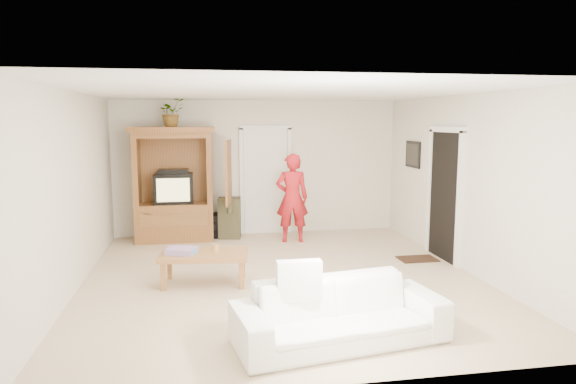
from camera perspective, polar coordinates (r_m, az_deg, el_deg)
name	(u,v)px	position (r m, az deg, el deg)	size (l,w,h in m)	color
floor	(282,278)	(7.38, -0.63, -9.57)	(6.00, 6.00, 0.00)	tan
ceiling	(282,92)	(7.04, -0.66, 11.04)	(6.00, 6.00, 0.00)	white
wall_back	(258,168)	(10.05, -3.38, 2.72)	(5.50, 5.50, 0.00)	silver
wall_front	(341,236)	(4.20, 5.93, -4.85)	(5.50, 5.50, 0.00)	silver
wall_left	(73,192)	(7.19, -22.83, -0.04)	(6.00, 6.00, 0.00)	silver
wall_right	(466,183)	(8.00, 19.19, 0.91)	(6.00, 6.00, 0.00)	silver
armoire	(175,192)	(9.70, -12.42, 0.03)	(1.82, 1.14, 2.10)	brown
door_back	(266,182)	(10.07, -2.50, 1.14)	(0.85, 0.05, 2.04)	white
doorway_right	(445,196)	(8.55, 17.02, -0.45)	(0.05, 0.90, 2.04)	black
framed_picture	(413,154)	(9.66, 13.72, 4.08)	(0.03, 0.60, 0.48)	black
doormat	(417,259)	(8.57, 14.18, -7.22)	(0.60, 0.40, 0.02)	#382316
plant	(171,112)	(9.58, -12.84, 8.63)	(0.47, 0.41, 0.52)	#4C7238
man	(292,198)	(9.35, 0.45, -0.66)	(0.59, 0.39, 1.63)	red
sofa	(340,313)	(5.32, 5.79, -13.21)	(2.12, 0.83, 0.62)	white
coffee_table	(204,257)	(7.13, -9.31, -7.11)	(1.24, 0.77, 0.44)	#A16B37
towel	(181,251)	(7.11, -11.76, -6.41)	(0.38, 0.28, 0.08)	#E44C6F
candle	(216,248)	(7.16, -8.04, -6.14)	(0.08, 0.08, 0.10)	tan
backpack_black	(212,226)	(9.83, -8.49, -3.79)	(0.37, 0.22, 0.46)	black
backpack_olive	(229,218)	(9.77, -6.52, -2.87)	(0.41, 0.30, 0.78)	#47442B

